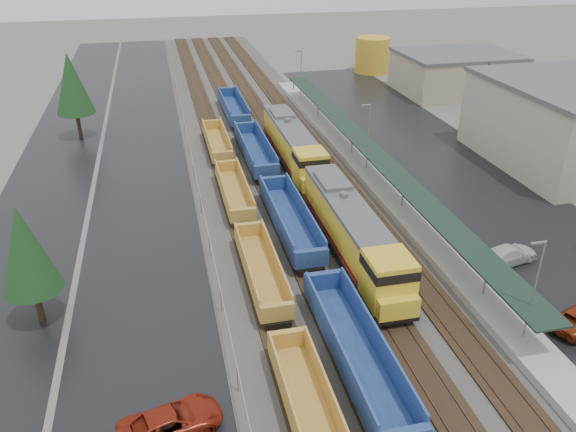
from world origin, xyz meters
name	(u,v)px	position (x,y,z in m)	size (l,w,h in m)	color
ballast_strip	(266,149)	(0.00, 60.00, 0.04)	(20.00, 160.00, 0.08)	#302D2B
trackbed	(266,148)	(0.00, 60.00, 0.16)	(14.60, 160.00, 0.22)	black
west_parking_lot	(143,159)	(-15.00, 60.00, 0.01)	(10.00, 160.00, 0.02)	black
west_road	(55,167)	(-25.00, 60.00, 0.01)	(9.00, 160.00, 0.02)	black
east_commuter_lot	(443,166)	(19.00, 50.00, 0.01)	(16.00, 100.00, 0.02)	black
station_platform	(366,167)	(9.50, 50.01, 0.73)	(3.00, 80.00, 8.00)	#9E9B93
chainlink_fence	(189,148)	(-9.50, 58.44, 1.61)	(0.08, 160.04, 2.02)	gray
distant_hills	(307,1)	(44.79, 210.68, 0.00)	(301.00, 140.00, 25.20)	#425340
tree_west_near	(25,249)	(-22.00, 30.00, 5.82)	(3.96, 3.96, 9.00)	#332316
tree_west_far	(72,84)	(-23.00, 70.00, 7.12)	(4.84, 4.84, 11.00)	#332316
tree_east	(485,89)	(28.00, 58.00, 6.47)	(4.40, 4.40, 10.00)	#332316
locomotive_lead	(353,233)	(2.00, 32.80, 2.52)	(3.18, 20.98, 4.75)	black
locomotive_trail	(293,146)	(2.00, 53.80, 2.52)	(3.18, 20.98, 4.75)	black
well_string_yellow	(282,330)	(-6.00, 23.79, 1.11)	(2.46, 86.92, 2.18)	#B98F33
well_string_blue	(317,274)	(-2.00, 29.54, 1.23)	(2.84, 105.97, 2.52)	navy
storage_tank	(372,55)	(27.65, 96.75, 3.22)	(6.43, 6.43, 6.43)	gold
parked_car_west_c	(171,422)	(-13.49, 17.83, 0.79)	(5.68, 2.62, 1.58)	maroon
parked_car_east_c	(509,254)	(14.45, 29.47, 0.76)	(5.23, 2.12, 1.52)	silver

